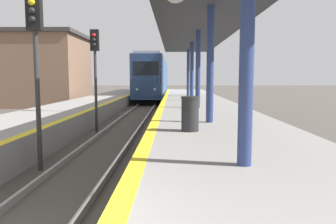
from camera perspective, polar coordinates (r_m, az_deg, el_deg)
train at (r=38.56m, az=-2.42°, el=5.94°), size 2.65×23.44×4.61m
signal_near at (r=8.83m, az=-22.09°, el=10.27°), size 0.36×0.31×4.41m
signal_mid at (r=14.60m, az=-12.58°, el=8.69°), size 0.36×0.31×4.41m
station_canopy at (r=16.51m, az=5.31°, el=14.01°), size 3.88×27.09×4.00m
trash_bin at (r=9.12m, az=3.87°, el=-0.29°), size 0.51×0.51×0.97m
station_building at (r=30.79m, az=-23.17°, el=6.80°), size 9.71×7.44×6.09m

